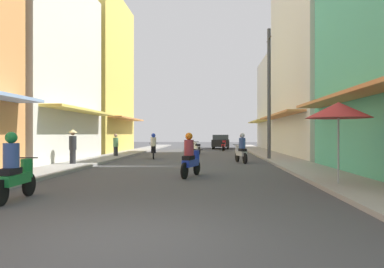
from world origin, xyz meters
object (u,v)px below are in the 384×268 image
at_px(motorbike_green, 15,170).
at_px(pedestrian_far, 116,146).
at_px(motorbike_blue, 191,157).
at_px(utility_pole, 269,93).
at_px(parked_car, 221,142).
at_px(motorbike_silver, 241,150).
at_px(motorbike_black, 153,147).
at_px(vendor_umbrella, 338,110).
at_px(motorbike_white, 197,147).
at_px(pedestrian_crossing, 73,145).
at_px(motorbike_red, 224,145).

xyz_separation_m(motorbike_green, pedestrian_far, (-1.80, 14.54, 0.06)).
bearing_deg(motorbike_blue, utility_pole, 63.41).
bearing_deg(parked_car, motorbike_blue, -93.71).
distance_m(parked_car, pedestrian_far, 15.88).
height_order(pedestrian_far, utility_pole, utility_pole).
xyz_separation_m(pedestrian_far, utility_pole, (9.52, -1.85, 3.12)).
bearing_deg(motorbike_silver, motorbike_black, 151.14).
xyz_separation_m(motorbike_silver, utility_pole, (1.74, 1.81, 3.18)).
height_order(motorbike_silver, vendor_umbrella, vendor_umbrella).
xyz_separation_m(motorbike_black, vendor_umbrella, (7.24, -11.36, 1.50)).
bearing_deg(motorbike_white, utility_pole, -54.91).
xyz_separation_m(pedestrian_crossing, utility_pole, (9.89, 4.15, 2.89)).
relative_size(motorbike_green, utility_pole, 0.24).
bearing_deg(vendor_umbrella, motorbike_blue, 151.99).
relative_size(motorbike_black, parked_car, 0.43).
distance_m(motorbike_white, parked_car, 9.90).
relative_size(motorbike_red, parked_car, 0.43).
bearing_deg(parked_car, pedestrian_far, -116.45).
xyz_separation_m(motorbike_blue, motorbike_white, (-0.47, 14.38, -0.20)).
relative_size(motorbike_silver, pedestrian_far, 1.15).
height_order(motorbike_blue, motorbike_silver, same).
relative_size(motorbike_white, vendor_umbrella, 0.72).
distance_m(motorbike_black, motorbike_silver, 5.92).
xyz_separation_m(motorbike_red, motorbike_blue, (-1.73, -19.45, 0.20)).
relative_size(motorbike_blue, parked_car, 0.42).
bearing_deg(motorbike_red, vendor_umbrella, -83.18).
relative_size(motorbike_silver, pedestrian_crossing, 1.01).
relative_size(pedestrian_far, vendor_umbrella, 0.64).
distance_m(vendor_umbrella, utility_pole, 10.45).
bearing_deg(motorbike_red, motorbike_green, -102.70).
distance_m(motorbike_green, motorbike_white, 19.34).
bearing_deg(motorbike_red, motorbike_black, -114.06).
height_order(motorbike_white, pedestrian_crossing, pedestrian_crossing).
xyz_separation_m(motorbike_black, pedestrian_far, (-2.60, 0.80, 0.06)).
xyz_separation_m(motorbike_blue, utility_pole, (4.01, 8.01, 3.18)).
height_order(motorbike_green, pedestrian_crossing, pedestrian_crossing).
relative_size(motorbike_blue, pedestrian_far, 1.14).
distance_m(motorbike_red, pedestrian_crossing, 17.36).
distance_m(motorbike_white, pedestrian_far, 6.78).
bearing_deg(vendor_umbrella, motorbike_silver, 103.61).
height_order(motorbike_red, parked_car, parked_car).
bearing_deg(utility_pole, motorbike_green, -121.32).
xyz_separation_m(pedestrian_crossing, vendor_umbrella, (10.21, -6.16, 1.21)).
relative_size(motorbike_green, vendor_umbrella, 0.75).
bearing_deg(motorbike_blue, motorbike_black, 107.82).
distance_m(motorbike_blue, pedestrian_far, 11.29).
relative_size(motorbike_white, pedestrian_crossing, 1.00).
relative_size(motorbike_red, pedestrian_crossing, 1.03).
distance_m(motorbike_white, pedestrian_crossing, 11.85).
relative_size(motorbike_black, motorbike_silver, 1.01).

